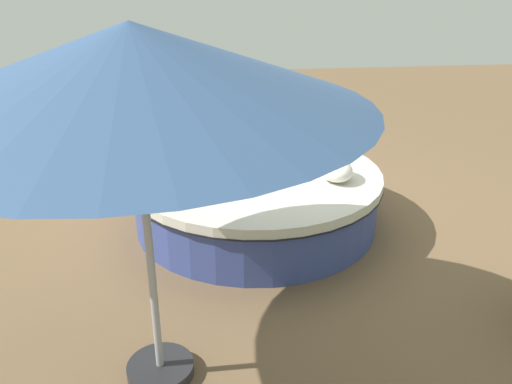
% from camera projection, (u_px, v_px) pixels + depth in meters
% --- Properties ---
extents(ground_plane, '(16.00, 16.00, 0.00)m').
position_uv_depth(ground_plane, '(256.00, 222.00, 5.53)').
color(ground_plane, brown).
extents(round_bed, '(2.52, 2.52, 0.57)m').
position_uv_depth(round_bed, '(256.00, 196.00, 5.41)').
color(round_bed, '#38478C').
rests_on(round_bed, ground_plane).
extents(throw_pillow_0, '(0.42, 0.32, 0.20)m').
position_uv_depth(throw_pillow_0, '(335.00, 170.00, 5.06)').
color(throw_pillow_0, white).
rests_on(throw_pillow_0, round_bed).
extents(throw_pillow_1, '(0.55, 0.36, 0.14)m').
position_uv_depth(throw_pillow_1, '(253.00, 138.00, 6.05)').
color(throw_pillow_1, beige).
rests_on(throw_pillow_1, round_bed).
extents(patio_chair, '(0.71, 0.72, 0.98)m').
position_uv_depth(patio_chair, '(91.00, 143.00, 6.12)').
color(patio_chair, '#B7B7BC').
rests_on(patio_chair, ground_plane).
extents(patio_umbrella, '(2.56, 2.56, 2.25)m').
position_uv_depth(patio_umbrella, '(132.00, 68.00, 2.70)').
color(patio_umbrella, '#262628').
rests_on(patio_umbrella, ground_plane).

